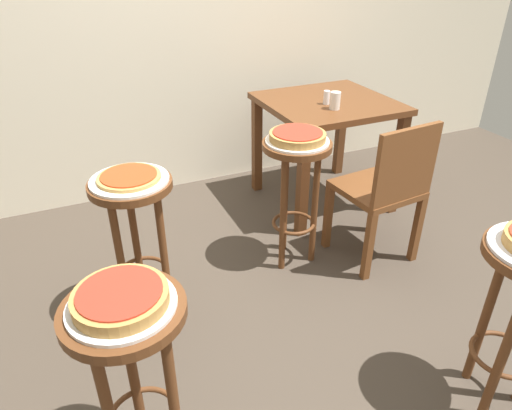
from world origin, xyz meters
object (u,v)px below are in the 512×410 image
(stool_middle, at_px, (132,357))
(pizza_middle, at_px, (121,298))
(stool_leftside, at_px, (136,221))
(dining_table, at_px, (327,119))
(serving_plate_middle, at_px, (122,305))
(stool_rear, at_px, (296,177))
(pizza_leftside, at_px, (129,177))
(serving_plate_leftside, at_px, (129,180))
(cup_near_edge, at_px, (335,101))
(wooden_chair, at_px, (386,188))
(pizza_rear, at_px, (298,136))
(condiment_shaker, at_px, (327,97))
(serving_plate_rear, at_px, (297,141))

(stool_middle, distance_m, pizza_middle, 0.24)
(pizza_middle, distance_m, stool_leftside, 0.84)
(dining_table, bearing_deg, serving_plate_middle, -137.50)
(serving_plate_middle, height_order, stool_rear, serving_plate_middle)
(stool_rear, bearing_deg, pizza_leftside, -173.53)
(pizza_middle, height_order, serving_plate_leftside, pizza_middle)
(stool_rear, bearing_deg, serving_plate_leftside, -173.53)
(cup_near_edge, bearing_deg, stool_rear, -140.56)
(wooden_chair, bearing_deg, pizza_rear, 156.19)
(pizza_middle, height_order, condiment_shaker, condiment_shaker)
(pizza_middle, xyz_separation_m, pizza_leftside, (0.17, 0.79, -0.01))
(serving_plate_middle, relative_size, serving_plate_leftside, 0.92)
(serving_plate_middle, distance_m, condiment_shaker, 2.06)
(serving_plate_middle, xyz_separation_m, serving_plate_rear, (1.05, 0.89, 0.00))
(pizza_rear, bearing_deg, serving_plate_leftside, -173.53)
(stool_middle, relative_size, pizza_middle, 2.71)
(pizza_leftside, height_order, stool_rear, pizza_leftside)
(pizza_rear, bearing_deg, condiment_shaker, 46.04)
(serving_plate_middle, xyz_separation_m, pizza_leftside, (0.17, 0.79, 0.02))
(pizza_middle, relative_size, cup_near_edge, 2.55)
(stool_middle, bearing_deg, stool_rear, 40.36)
(pizza_leftside, relative_size, cup_near_edge, 2.56)
(pizza_leftside, bearing_deg, serving_plate_leftside, 180.00)
(condiment_shaker, height_order, wooden_chair, wooden_chair)
(cup_near_edge, bearing_deg, stool_leftside, -160.16)
(pizza_leftside, relative_size, condiment_shaker, 3.17)
(pizza_leftside, relative_size, wooden_chair, 0.32)
(stool_rear, bearing_deg, stool_middle, -139.64)
(stool_middle, xyz_separation_m, pizza_middle, (-0.00, 0.00, 0.24))
(pizza_middle, distance_m, condiment_shaker, 2.06)
(stool_leftside, relative_size, stool_rear, 1.00)
(stool_leftside, height_order, serving_plate_rear, serving_plate_rear)
(serving_plate_middle, bearing_deg, stool_middle, 0.00)
(stool_middle, xyz_separation_m, condiment_shaker, (1.52, 1.38, 0.24))
(pizza_middle, relative_size, stool_rear, 0.37)
(pizza_middle, bearing_deg, condiment_shaker, 42.25)
(serving_plate_rear, distance_m, condiment_shaker, 0.69)
(pizza_middle, height_order, wooden_chair, wooden_chair)
(dining_table, bearing_deg, condiment_shaker, -131.46)
(serving_plate_middle, distance_m, serving_plate_rear, 1.37)
(stool_rear, xyz_separation_m, serving_plate_rear, (0.00, 0.00, 0.21))
(serving_plate_middle, xyz_separation_m, pizza_rear, (1.05, 0.89, 0.03))
(pizza_leftside, bearing_deg, cup_near_edge, 19.84)
(serving_plate_middle, height_order, pizza_leftside, pizza_leftside)
(wooden_chair, bearing_deg, cup_near_edge, 88.26)
(stool_leftside, xyz_separation_m, wooden_chair, (1.33, -0.10, -0.07))
(stool_rear, relative_size, serving_plate_rear, 2.22)
(pizza_rear, bearing_deg, cup_near_edge, 39.44)
(stool_middle, distance_m, pizza_leftside, 0.84)
(serving_plate_leftside, bearing_deg, pizza_middle, -102.13)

